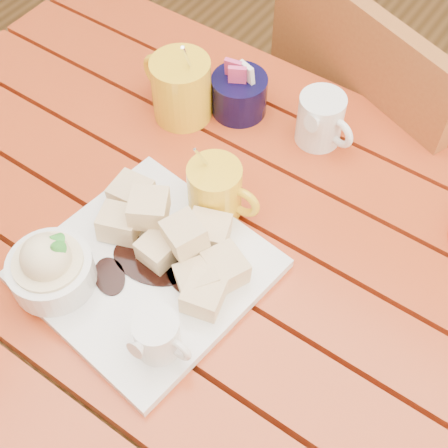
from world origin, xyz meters
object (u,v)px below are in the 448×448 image
Objects in this scene: dessert_plate at (127,266)px; chair_far at (372,148)px; coffee_mug_right at (216,190)px; table at (209,276)px; coffee_mug_left at (180,87)px.

chair_far is (0.10, 0.65, -0.28)m from dessert_plate.
coffee_mug_right is 0.57m from chair_far.
table is at bearing 105.37° from chair_far.
coffee_mug_right is 0.15× the size of chair_far.
coffee_mug_left is 1.23× the size of coffee_mug_right.
table is 9.07× the size of coffee_mug_right.
coffee_mug_right is at bearing 102.47° from chair_far.
dessert_plate is (-0.05, -0.12, 0.14)m from table.
table is 3.74× the size of dessert_plate.
dessert_plate reaches higher than table.
coffee_mug_right reaches higher than table.
table is at bearing 67.28° from dessert_plate.
chair_far is at bearing 81.42° from dessert_plate.
dessert_plate is 0.17m from coffee_mug_right.
table is 0.16m from coffee_mug_right.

